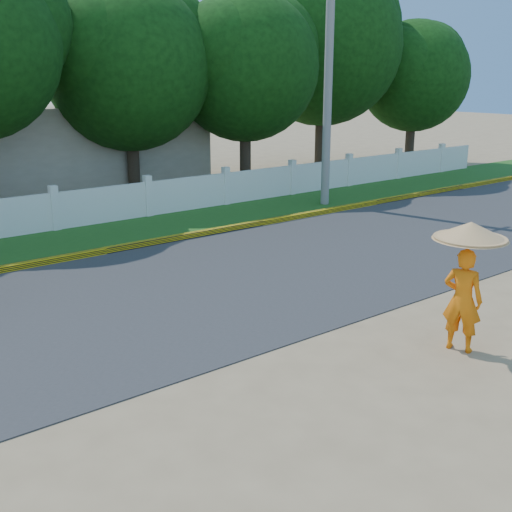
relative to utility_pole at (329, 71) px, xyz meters
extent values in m
plane|color=#9E8460|center=(-8.67, -9.13, -4.41)|extent=(120.00, 120.00, 0.00)
cube|color=#38383A|center=(-8.67, -4.63, -4.40)|extent=(60.00, 7.00, 0.02)
cube|color=#2D601E|center=(-8.67, 0.62, -4.40)|extent=(60.00, 3.50, 0.03)
cube|color=yellow|center=(-8.67, -1.08, -4.33)|extent=(40.00, 0.18, 0.16)
cube|color=silver|center=(-8.67, 2.07, -3.86)|extent=(40.00, 0.10, 1.10)
cube|color=#B7AD99|center=(-5.67, 8.87, -2.81)|extent=(10.00, 6.00, 3.20)
cylinder|color=gray|center=(0.00, 0.00, 0.00)|extent=(0.28, 0.28, 8.83)
imported|color=orange|center=(-6.71, -9.97, -3.56)|extent=(0.60, 0.72, 1.71)
cylinder|color=gray|center=(-6.66, -9.97, -2.90)|extent=(0.02, 0.02, 1.11)
cone|color=tan|center=(-6.66, -9.97, -2.43)|extent=(1.17, 1.17, 0.28)
cylinder|color=#473828|center=(0.18, 4.69, -2.90)|extent=(0.44, 0.44, 3.03)
sphere|color=#134710|center=(0.18, 4.69, 0.17)|extent=(5.64, 5.64, 5.64)
cylinder|color=#473828|center=(5.26, 5.75, -2.60)|extent=(0.44, 0.44, 3.62)
sphere|color=#134710|center=(5.26, 5.75, 1.12)|extent=(6.96, 6.96, 6.96)
cylinder|color=#473828|center=(-4.25, 5.64, -2.94)|extent=(0.44, 0.44, 2.95)
sphere|color=#134710|center=(-4.25, 5.64, 0.16)|extent=(5.88, 5.88, 5.88)
cylinder|color=#473828|center=(10.21, 4.57, -3.02)|extent=(0.44, 0.44, 2.78)
sphere|color=#134710|center=(10.21, 4.57, -0.21)|extent=(5.18, 5.18, 5.18)
camera|label=1|loc=(-15.29, -15.47, -0.07)|focal=45.00mm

